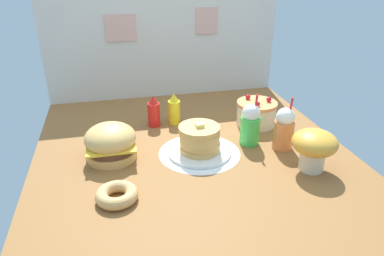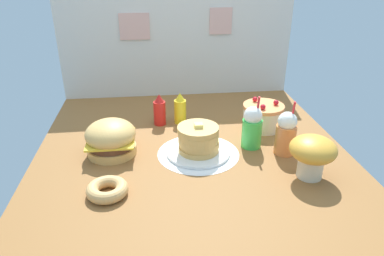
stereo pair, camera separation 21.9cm
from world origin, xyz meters
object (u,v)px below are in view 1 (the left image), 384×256
at_px(cream_soda_cup, 250,124).
at_px(mushroom_stool, 314,146).
at_px(pancake_stack, 200,141).
at_px(orange_float_cup, 284,129).
at_px(burger, 111,142).
at_px(mustard_bottle, 174,110).
at_px(donut_pink_glaze, 117,194).
at_px(ketchup_bottle, 154,112).
at_px(layer_cake, 256,113).

bearing_deg(cream_soda_cup, mushroom_stool, -58.79).
height_order(pancake_stack, orange_float_cup, orange_float_cup).
xyz_separation_m(burger, mustard_bottle, (0.45, 0.40, 0.00)).
bearing_deg(mushroom_stool, mustard_bottle, 129.09).
bearing_deg(mushroom_stool, burger, 160.54).
bearing_deg(donut_pink_glaze, pancake_stack, 35.26).
bearing_deg(ketchup_bottle, burger, -128.09).
bearing_deg(orange_float_cup, layer_cake, 94.39).
distance_m(donut_pink_glaze, mushroom_stool, 1.09).
height_order(layer_cake, mushroom_stool, mushroom_stool).
distance_m(burger, donut_pink_glaze, 0.44).
bearing_deg(donut_pink_glaze, mushroom_stool, 2.27).
distance_m(layer_cake, donut_pink_glaze, 1.22).
bearing_deg(ketchup_bottle, pancake_stack, -64.66).
relative_size(pancake_stack, ketchup_bottle, 1.70).
bearing_deg(layer_cake, mustard_bottle, 164.91).
relative_size(ketchup_bottle, mushroom_stool, 0.91).
xyz_separation_m(mustard_bottle, orange_float_cup, (0.59, -0.52, 0.03)).
distance_m(ketchup_bottle, cream_soda_cup, 0.69).
xyz_separation_m(donut_pink_glaze, mushroom_stool, (1.08, 0.04, 0.11)).
distance_m(cream_soda_cup, mushroom_stool, 0.44).
relative_size(layer_cake, ketchup_bottle, 1.25).
relative_size(mustard_bottle, donut_pink_glaze, 1.08).
distance_m(mustard_bottle, cream_soda_cup, 0.59).
height_order(mustard_bottle, cream_soda_cup, cream_soda_cup).
bearing_deg(orange_float_cup, burger, 173.58).
relative_size(pancake_stack, mushroom_stool, 1.55).
height_order(ketchup_bottle, mustard_bottle, same).
distance_m(pancake_stack, mushroom_stool, 0.66).
height_order(ketchup_bottle, mushroom_stool, mushroom_stool).
height_order(pancake_stack, mushroom_stool, mushroom_stool).
distance_m(layer_cake, mushroom_stool, 0.64).
height_order(burger, mustard_bottle, mustard_bottle).
relative_size(ketchup_bottle, mustard_bottle, 1.00).
bearing_deg(cream_soda_cup, mustard_bottle, 134.98).
bearing_deg(burger, pancake_stack, -7.29).
height_order(orange_float_cup, mushroom_stool, orange_float_cup).
distance_m(orange_float_cup, mushroom_stool, 0.27).
height_order(layer_cake, ketchup_bottle, ketchup_bottle).
bearing_deg(cream_soda_cup, donut_pink_glaze, -154.06).
height_order(burger, pancake_stack, burger).
bearing_deg(burger, layer_cake, 13.70).
distance_m(layer_cake, cream_soda_cup, 0.31).
relative_size(burger, pancake_stack, 0.78).
bearing_deg(pancake_stack, ketchup_bottle, 115.34).
height_order(mustard_bottle, donut_pink_glaze, mustard_bottle).
bearing_deg(mushroom_stool, donut_pink_glaze, -177.73).
xyz_separation_m(cream_soda_cup, donut_pink_glaze, (-0.86, -0.42, -0.10)).
bearing_deg(ketchup_bottle, orange_float_cup, -34.50).
bearing_deg(cream_soda_cup, pancake_stack, -171.03).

